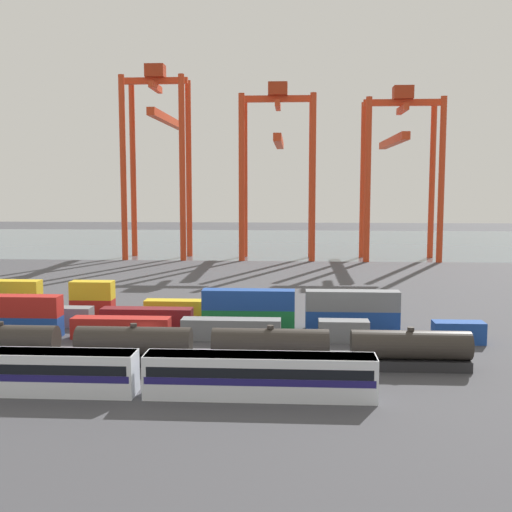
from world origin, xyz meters
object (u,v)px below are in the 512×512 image
Objects in this scene: shipping_container_5 at (231,329)px; shipping_container_10 at (47,316)px; freight_tank_row at (134,345)px; shipping_container_12 at (249,319)px; shipping_container_19 at (93,308)px; shipping_container_4 at (121,328)px; gantry_crane_west at (159,142)px; shipping_container_14 at (352,320)px; shipping_container_2 at (13,326)px; gantry_crane_east at (399,155)px; passenger_train at (24,370)px; gantry_crane_central at (278,154)px.

shipping_container_5 is 1.00× the size of shipping_container_10.
shipping_container_10 is at bearing 132.89° from freight_tank_row.
shipping_container_19 is at bearing 165.03° from shipping_container_12.
gantry_crane_west is at bearing 98.85° from shipping_container_4.
shipping_container_19 is (-36.34, 6.10, 0.00)m from shipping_container_14.
shipping_container_12 and shipping_container_14 have the same top height.
gantry_crane_east is (61.60, 90.26, 25.23)m from shipping_container_2.
passenger_train is 5.23× the size of shipping_container_2.
shipping_container_5 is at bearing 51.40° from passenger_train.
shipping_container_19 is (-4.36, 33.22, -0.84)m from passenger_train.
gantry_crane_west reaches higher than shipping_container_14.
gantry_crane_central is at bearing 79.24° from shipping_container_4.
shipping_container_14 is (42.49, 6.10, 0.00)m from shipping_container_2.
shipping_container_10 is at bearing -125.34° from gantry_crane_east.
shipping_container_4 is 1.00× the size of shipping_container_14.
shipping_container_10 is 0.28× the size of gantry_crane_east.
shipping_container_12 is 0.28× the size of gantry_crane_east.
shipping_container_2 is (-10.51, 21.02, -0.84)m from passenger_train.
shipping_container_14 is at bearing 35.71° from freight_tank_row.
gantry_crane_east is (47.96, 90.26, 25.23)m from shipping_container_4.
shipping_container_4 is 29.48m from shipping_container_14.
gantry_crane_central reaches higher than shipping_container_12.
shipping_container_5 is at bearing -110.82° from gantry_crane_east.
shipping_container_12 is (10.80, 17.48, -0.78)m from freight_tank_row.
shipping_container_19 is at bearing 121.56° from shipping_container_4.
shipping_container_2 is 1.00× the size of shipping_container_12.
gantry_crane_east is (51.09, 111.27, 24.39)m from passenger_train.
shipping_container_12 is (15.32, 6.10, 0.00)m from shipping_container_4.
shipping_container_12 is 13.52m from shipping_container_14.
gantry_crane_west is at bearing 109.26° from shipping_container_12.
shipping_container_5 is 16.38m from shipping_container_14.
freight_tank_row is 11.48× the size of shipping_container_19.
gantry_crane_central reaches higher than shipping_container_10.
shipping_container_19 is 0.14× the size of gantry_crane_central.
freight_tank_row reaches higher than shipping_container_5.
gantry_crane_central reaches higher than shipping_container_4.
passenger_train reaches higher than shipping_container_19.
shipping_container_12 is at bearing 55.76° from passenger_train.
shipping_container_12 is at bearing -111.20° from gantry_crane_east.
gantry_crane_west is at bearing 117.05° from shipping_container_14.
shipping_container_19 is at bearing 117.01° from freight_tank_row.
gantry_crane_east reaches higher than shipping_container_12.
gantry_crane_west is (-42.86, 83.95, 28.82)m from shipping_container_14.
shipping_container_12 is at bearing -70.74° from gantry_crane_west.
shipping_container_19 is at bearing 97.48° from passenger_train.
shipping_container_4 is 13.21m from shipping_container_10.
shipping_container_10 is 0.25× the size of gantry_crane_west.
gantry_crane_east is at bearing 1.77° from gantry_crane_central.
gantry_crane_west is at bearing 95.59° from passenger_train.
gantry_crane_west is (-0.37, 90.05, 28.82)m from shipping_container_2.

